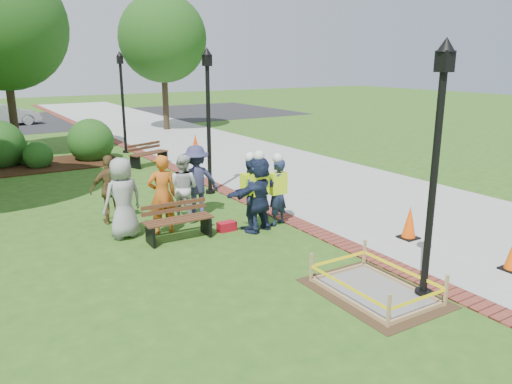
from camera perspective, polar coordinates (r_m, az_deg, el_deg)
ground at (r=10.47m, az=1.19°, el=-7.12°), size 100.00×100.00×0.00m
sidewalk at (r=21.21m, az=-2.37°, el=4.28°), size 6.00×60.00×0.02m
brick_edging at (r=19.83m, az=-10.56°, el=3.30°), size 0.50×60.00×0.03m
mulch_bed at (r=20.61m, az=-25.04°, el=2.59°), size 7.00×3.00×0.05m
parking_lot at (r=35.72m, az=-23.57°, el=7.41°), size 36.00×12.00×0.01m
wet_concrete_pad at (r=8.97m, az=13.43°, el=-9.84°), size 1.73×2.32×0.55m
bench_near at (r=11.32m, az=-8.81°, el=-4.13°), size 1.55×0.56×0.83m
bench_far at (r=19.44m, az=-12.13°, el=3.76°), size 1.64×1.03×0.85m
cone_back at (r=11.71m, az=17.13°, el=-3.42°), size 0.40×0.40×0.78m
cone_far at (r=21.69m, az=-6.94°, el=5.48°), size 0.43×0.43×0.84m
toolbox at (r=11.83m, az=-3.37°, el=-3.95°), size 0.44×0.25×0.22m
lamp_near at (r=8.46m, az=19.89°, el=4.17°), size 0.28×0.28×4.26m
lamp_mid at (r=14.74m, az=-5.48°, el=9.23°), size 0.28×0.28×4.26m
lamp_far at (r=22.15m, az=-15.04°, el=10.69°), size 0.28×0.28×4.26m
tree_back at (r=22.95m, az=-27.04°, el=16.51°), size 5.03×5.03×7.70m
tree_right at (r=29.20m, az=-10.63°, el=16.88°), size 4.83×4.83×7.46m
shrub_b at (r=21.21m, az=-27.07°, el=2.62°), size 1.88×1.88×1.88m
shrub_c at (r=20.37m, az=-23.51°, el=2.57°), size 1.06×1.06×1.06m
shrub_d at (r=21.19m, az=-18.18°, el=3.51°), size 1.79×1.79×1.79m
shrub_e at (r=21.33m, az=-24.97°, el=2.92°), size 0.99×0.99×0.99m
casual_person_a at (r=11.55m, az=-14.99°, el=-0.68°), size 0.64×0.47×1.84m
casual_person_b at (r=11.64m, az=-10.68°, el=-0.30°), size 0.62×0.43×1.85m
casual_person_c at (r=12.51m, az=-8.34°, el=0.47°), size 0.61×0.64×1.68m
casual_person_d at (r=12.68m, az=-16.26°, el=0.27°), size 0.56×0.37×1.70m
casual_person_e at (r=12.81m, az=-6.84°, el=1.23°), size 0.63×0.46×1.84m
hivis_worker_a at (r=11.57m, az=0.33°, el=0.03°), size 0.64×0.49×1.93m
hivis_worker_b at (r=12.03m, az=2.45°, el=0.29°), size 0.60×0.49×1.79m
hivis_worker_c at (r=11.77m, az=-0.66°, el=0.12°), size 0.57×0.40×1.85m
parked_car_b at (r=34.22m, az=-26.64°, el=6.78°), size 2.39×4.53×1.41m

